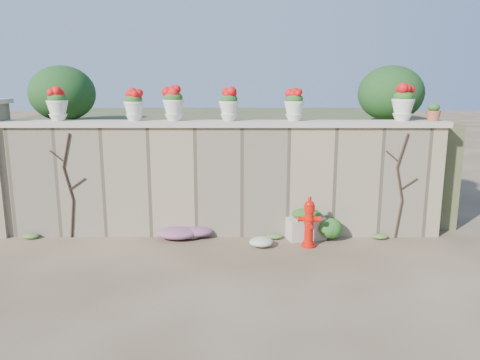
{
  "coord_description": "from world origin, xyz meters",
  "views": [
    {
      "loc": [
        0.4,
        -6.53,
        2.77
      ],
      "look_at": [
        0.38,
        1.4,
        1.11
      ],
      "focal_mm": 35.0,
      "sensor_mm": 36.0,
      "label": 1
    }
  ],
  "objects_px": {
    "fire_hydrant": "(309,222)",
    "planter_box": "(306,225)",
    "urn_pot_0": "(57,104)",
    "terracotta_pot": "(434,113)"
  },
  "relations": [
    {
      "from": "urn_pot_0",
      "to": "terracotta_pot",
      "type": "distance_m",
      "value": 6.65
    },
    {
      "from": "planter_box",
      "to": "terracotta_pot",
      "type": "xyz_separation_m",
      "value": [
        2.24,
        0.26,
        1.98
      ]
    },
    {
      "from": "urn_pot_0",
      "to": "terracotta_pot",
      "type": "height_order",
      "value": "urn_pot_0"
    },
    {
      "from": "terracotta_pot",
      "to": "fire_hydrant",
      "type": "bearing_deg",
      "value": -162.96
    },
    {
      "from": "planter_box",
      "to": "terracotta_pot",
      "type": "distance_m",
      "value": 3.0
    },
    {
      "from": "urn_pot_0",
      "to": "fire_hydrant",
      "type": "bearing_deg",
      "value": -8.88
    },
    {
      "from": "fire_hydrant",
      "to": "terracotta_pot",
      "type": "xyz_separation_m",
      "value": [
        2.24,
        0.69,
        1.79
      ]
    },
    {
      "from": "fire_hydrant",
      "to": "planter_box",
      "type": "xyz_separation_m",
      "value": [
        0.01,
        0.43,
        -0.19
      ]
    },
    {
      "from": "fire_hydrant",
      "to": "urn_pot_0",
      "type": "distance_m",
      "value": 4.86
    },
    {
      "from": "fire_hydrant",
      "to": "planter_box",
      "type": "distance_m",
      "value": 0.47
    }
  ]
}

